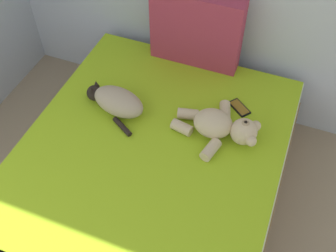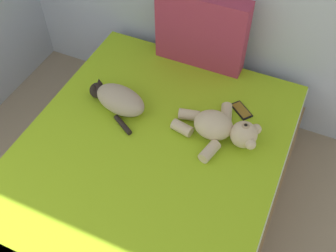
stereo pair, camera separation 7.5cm
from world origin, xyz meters
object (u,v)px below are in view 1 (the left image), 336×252
at_px(teddy_bear, 222,126).
at_px(patterned_cushion, 196,30).
at_px(bed, 144,188).
at_px(cat, 116,101).
at_px(cell_phone, 239,108).

bearing_deg(teddy_bear, patterned_cushion, 122.00).
distance_m(bed, cat, 0.56).
distance_m(bed, cell_phone, 0.77).
bearing_deg(teddy_bear, cat, -176.73).
bearing_deg(bed, cat, 133.66).
relative_size(bed, teddy_bear, 4.06).
height_order(bed, cat, cat).
height_order(patterned_cushion, teddy_bear, patterned_cushion).
distance_m(cat, teddy_bear, 0.66).
height_order(bed, patterned_cushion, patterned_cushion).
relative_size(cat, teddy_bear, 0.83).
relative_size(bed, cell_phone, 12.88).
distance_m(patterned_cushion, cell_phone, 0.59).
distance_m(bed, patterned_cushion, 1.07).
bearing_deg(cat, bed, -46.34).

